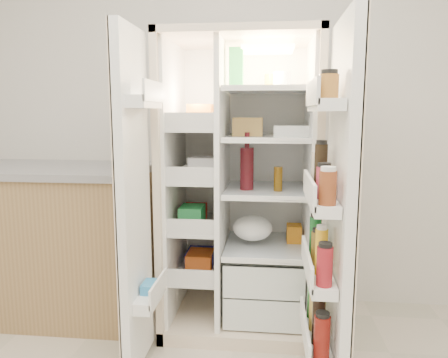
# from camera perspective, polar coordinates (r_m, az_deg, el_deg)

# --- Properties ---
(wall_back) EXTENTS (4.00, 0.02, 2.70)m
(wall_back) POSITION_cam_1_polar(r_m,az_deg,el_deg) (2.98, 2.52, 8.95)
(wall_back) COLOR silver
(wall_back) RESTS_ON floor
(refrigerator) EXTENTS (0.92, 0.70, 1.80)m
(refrigerator) POSITION_cam_1_polar(r_m,az_deg,el_deg) (2.71, 2.64, -4.00)
(refrigerator) COLOR beige
(refrigerator) RESTS_ON floor
(freezer_door) EXTENTS (0.15, 0.40, 1.72)m
(freezer_door) POSITION_cam_1_polar(r_m,az_deg,el_deg) (2.19, -11.96, -3.35)
(freezer_door) COLOR white
(freezer_door) RESTS_ON floor
(fridge_door) EXTENTS (0.17, 0.58, 1.72)m
(fridge_door) POSITION_cam_1_polar(r_m,az_deg,el_deg) (2.02, 14.76, -5.11)
(fridge_door) COLOR white
(fridge_door) RESTS_ON floor
(kitchen_counter) EXTENTS (1.38, 0.73, 1.00)m
(kitchen_counter) POSITION_cam_1_polar(r_m,az_deg,el_deg) (3.12, -22.52, -7.52)
(kitchen_counter) COLOR #97774B
(kitchen_counter) RESTS_ON floor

